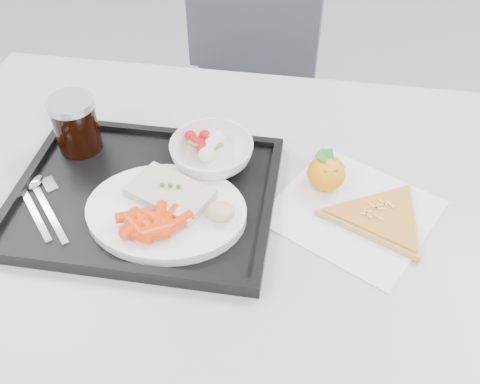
# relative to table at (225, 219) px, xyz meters

# --- Properties ---
(table) EXTENTS (1.20, 0.80, 0.75)m
(table) POSITION_rel_table_xyz_m (0.00, 0.00, 0.00)
(table) COLOR silver
(table) RESTS_ON ground
(chair) EXTENTS (0.48, 0.48, 0.93)m
(chair) POSITION_rel_table_xyz_m (-0.07, 0.73, -0.15)
(chair) COLOR #3A3A42
(chair) RESTS_ON ground
(tray) EXTENTS (0.45, 0.35, 0.03)m
(tray) POSITION_rel_table_xyz_m (-0.13, -0.04, 0.08)
(tray) COLOR black
(tray) RESTS_ON table
(dinner_plate) EXTENTS (0.27, 0.27, 0.02)m
(dinner_plate) POSITION_rel_table_xyz_m (-0.08, -0.08, 0.09)
(dinner_plate) COLOR white
(dinner_plate) RESTS_ON tray
(fish_fillet) EXTENTS (0.16, 0.13, 0.03)m
(fish_fillet) POSITION_rel_table_xyz_m (-0.08, -0.05, 0.11)
(fish_fillet) COLOR beige
(fish_fillet) RESTS_ON dinner_plate
(bread_roll) EXTENTS (0.05, 0.05, 0.03)m
(bread_roll) POSITION_rel_table_xyz_m (0.01, -0.09, 0.12)
(bread_roll) COLOR #DAC277
(bread_roll) RESTS_ON dinner_plate
(salad_bowl) EXTENTS (0.15, 0.15, 0.05)m
(salad_bowl) POSITION_rel_table_xyz_m (-0.03, 0.06, 0.11)
(salad_bowl) COLOR white
(salad_bowl) RESTS_ON tray
(cola_glass) EXTENTS (0.08, 0.08, 0.11)m
(cola_glass) POSITION_rel_table_xyz_m (-0.29, 0.07, 0.14)
(cola_glass) COLOR black
(cola_glass) RESTS_ON tray
(cutlery) EXTENTS (0.14, 0.15, 0.01)m
(cutlery) POSITION_rel_table_xyz_m (-0.31, -0.08, 0.08)
(cutlery) COLOR silver
(cutlery) RESTS_ON tray
(napkin) EXTENTS (0.33, 0.33, 0.00)m
(napkin) POSITION_rel_table_xyz_m (0.23, -0.01, 0.07)
(napkin) COLOR white
(napkin) RESTS_ON table
(tangerine) EXTENTS (0.08, 0.08, 0.07)m
(tangerine) POSITION_rel_table_xyz_m (0.18, 0.04, 0.10)
(tangerine) COLOR #FF5C0A
(tangerine) RESTS_ON napkin
(pizza_slice) EXTENTS (0.23, 0.23, 0.02)m
(pizza_slice) POSITION_rel_table_xyz_m (0.27, -0.03, 0.08)
(pizza_slice) COLOR tan
(pizza_slice) RESTS_ON napkin
(carrot_pile) EXTENTS (0.13, 0.08, 0.03)m
(carrot_pile) POSITION_rel_table_xyz_m (-0.09, -0.13, 0.11)
(carrot_pile) COLOR #EB3707
(carrot_pile) RESTS_ON dinner_plate
(salad_contents) EXTENTS (0.08, 0.08, 0.03)m
(salad_contents) POSITION_rel_table_xyz_m (-0.04, 0.07, 0.12)
(salad_contents) COLOR red
(salad_contents) RESTS_ON salad_bowl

